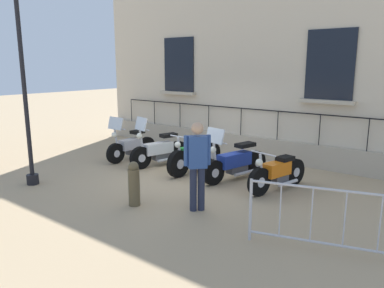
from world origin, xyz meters
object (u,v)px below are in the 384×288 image
motorcycle_blue (235,163)px  pedestrian_standing (197,161)px  motorcycle_green (195,156)px  motorcycle_silver (131,146)px  motorcycle_orange (277,173)px  motorcycle_white (159,151)px  crowd_barrier (328,218)px  bollard (134,184)px  lamppost (18,23)px

motorcycle_blue → pedestrian_standing: (2.23, 0.48, 0.58)m
motorcycle_green → motorcycle_silver: bearing=-86.5°
motorcycle_silver → motorcycle_orange: motorcycle_silver is taller
motorcycle_white → motorcycle_green: (-0.11, 1.21, 0.01)m
motorcycle_silver → motorcycle_blue: 3.54m
motorcycle_white → motorcycle_orange: bearing=90.8°
motorcycle_white → motorcycle_blue: (-0.19, 2.40, 0.00)m
motorcycle_silver → motorcycle_orange: 4.74m
motorcycle_green → motorcycle_orange: size_ratio=1.10×
motorcycle_green → motorcycle_blue: 1.20m
pedestrian_standing → crowd_barrier: bearing=86.3°
motorcycle_silver → crowd_barrier: motorcycle_silver is taller
bollard → pedestrian_standing: (-0.58, 1.18, 0.54)m
motorcycle_blue → pedestrian_standing: pedestrian_standing is taller
motorcycle_green → motorcycle_white: bearing=-85.0°
motorcycle_white → pedestrian_standing: pedestrian_standing is taller
motorcycle_blue → pedestrian_standing: size_ratio=1.19×
crowd_barrier → lamppost: bearing=-82.0°
lamppost → pedestrian_standing: lamppost is taller
motorcycle_silver → motorcycle_blue: bearing=93.6°
lamppost → motorcycle_white: bearing=158.3°
bollard → lamppost: bearing=-79.8°
motorcycle_white → bollard: 3.13m
motorcycle_orange → motorcycle_white: bearing=-89.2°
motorcycle_silver → lamppost: 4.55m
motorcycle_green → lamppost: size_ratio=0.41×
motorcycle_silver → motorcycle_green: 2.34m
motorcycle_blue → crowd_barrier: size_ratio=0.91×
motorcycle_green → crowd_barrier: bearing=61.5°
motorcycle_white → bollard: (2.62, 1.71, 0.04)m
motorcycle_blue → lamppost: 5.96m
lamppost → bollard: lamppost is taller
motorcycle_blue → bollard: motorcycle_blue is taller
bollard → pedestrian_standing: pedestrian_standing is taller
motorcycle_orange → bollard: motorcycle_orange is taller
motorcycle_green → crowd_barrier: motorcycle_green is taller
motorcycle_blue → motorcycle_orange: size_ratio=1.12×
motorcycle_blue → crowd_barrier: bearing=52.0°
motorcycle_silver → pedestrian_standing: (2.01, 4.01, 0.59)m
motorcycle_blue → pedestrian_standing: 2.36m
motorcycle_green → pedestrian_standing: (2.15, 1.68, 0.58)m
bollard → motorcycle_white: bearing=-146.9°
pedestrian_standing → bollard: bearing=-64.0°
motorcycle_white → crowd_barrier: bearing=68.0°
motorcycle_orange → pedestrian_standing: bearing=-19.1°
motorcycle_white → motorcycle_orange: 3.61m
motorcycle_white → motorcycle_green: 1.21m
motorcycle_white → lamppost: (3.16, -1.26, 3.31)m
motorcycle_white → motorcycle_blue: size_ratio=0.89×
motorcycle_white → bollard: motorcycle_white is taller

